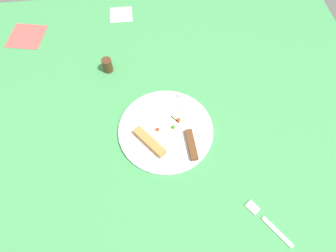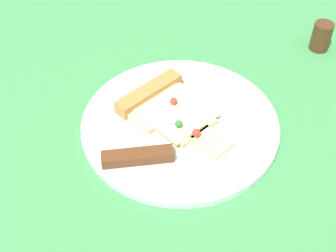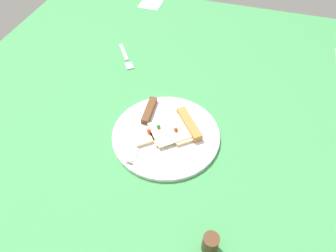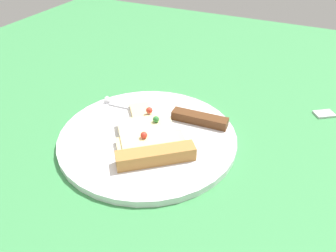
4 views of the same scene
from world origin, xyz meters
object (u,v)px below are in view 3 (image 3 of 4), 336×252
Objects in this scene: plate at (166,135)px; pizza_slice at (175,129)px; pepper_shaker at (210,243)px; fork at (126,57)px; knife at (145,122)px.

pizza_slice reaches higher than plate.
pepper_shaker reaches higher than plate.
pizza_slice reaches higher than fork.
pizza_slice is 39.09cm from fork.
fork is at bearing 36.18° from pepper_shaker.
pizza_slice is at bearing 29.04° from pepper_shaker.
plate is at bearing 93.26° from fork.
plate reaches higher than fork.
pepper_shaker is (-28.75, -15.96, 0.68)cm from pizza_slice.
pizza_slice is 1.36× the size of fork.
pepper_shaker is (-27.11, -17.97, 2.05)cm from plate.
knife is at bearing 86.17° from fork.
pepper_shaker is (-29.14, -24.83, 0.86)cm from knife.
knife is at bearing 40.44° from pepper_shaker.
pepper_shaker is 71.50cm from fork.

